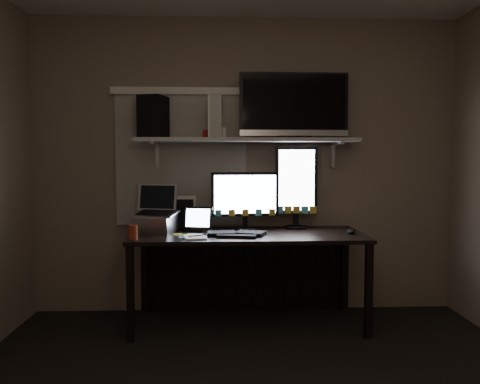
{
  "coord_description": "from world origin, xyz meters",
  "views": [
    {
      "loc": [
        -0.21,
        -2.21,
        1.31
      ],
      "look_at": [
        -0.07,
        1.25,
        1.07
      ],
      "focal_mm": 35.0,
      "sensor_mm": 36.0,
      "label": 1
    }
  ],
  "objects": [
    {
      "name": "back_wall",
      "position": [
        0.0,
        1.8,
        1.25
      ],
      "size": [
        3.6,
        0.0,
        3.6
      ],
      "primitive_type": "plane",
      "rotation": [
        1.57,
        0.0,
        0.0
      ],
      "color": "#7B6858",
      "rests_on": "floor"
    },
    {
      "name": "window_blinds",
      "position": [
        -0.55,
        1.79,
        1.3
      ],
      "size": [
        1.1,
        0.02,
        1.1
      ],
      "primitive_type": "cube",
      "color": "beige",
      "rests_on": "back_wall"
    },
    {
      "name": "desk",
      "position": [
        0.0,
        1.55,
        0.55
      ],
      "size": [
        1.8,
        0.75,
        0.73
      ],
      "color": "black",
      "rests_on": "floor"
    },
    {
      "name": "wall_shelf",
      "position": [
        0.0,
        1.62,
        1.46
      ],
      "size": [
        1.8,
        0.35,
        0.03
      ],
      "primitive_type": "cube",
      "color": "#AFAEAA",
      "rests_on": "back_wall"
    },
    {
      "name": "monitor_landscape",
      "position": [
        -0.02,
        1.58,
        0.97
      ],
      "size": [
        0.56,
        0.11,
        0.49
      ],
      "primitive_type": "cube",
      "rotation": [
        0.0,
        0.0,
        0.1
      ],
      "color": "black",
      "rests_on": "desk"
    },
    {
      "name": "monitor_portrait",
      "position": [
        0.42,
        1.66,
        1.08
      ],
      "size": [
        0.35,
        0.08,
        0.7
      ],
      "primitive_type": "cube",
      "rotation": [
        0.0,
        0.0,
        -0.03
      ],
      "color": "black",
      "rests_on": "desk"
    },
    {
      "name": "keyboard",
      "position": [
        -0.1,
        1.32,
        0.74
      ],
      "size": [
        0.47,
        0.25,
        0.03
      ],
      "primitive_type": "cube",
      "rotation": [
        0.0,
        0.0,
        -0.17
      ],
      "color": "black",
      "rests_on": "desk"
    },
    {
      "name": "mouse",
      "position": [
        0.79,
        1.34,
        0.75
      ],
      "size": [
        0.07,
        0.1,
        0.04
      ],
      "primitive_type": "ellipsoid",
      "rotation": [
        0.0,
        0.0,
        -0.08
      ],
      "color": "black",
      "rests_on": "desk"
    },
    {
      "name": "notepad",
      "position": [
        -0.41,
        1.21,
        0.74
      ],
      "size": [
        0.19,
        0.24,
        0.01
      ],
      "primitive_type": "cube",
      "rotation": [
        0.0,
        0.0,
        0.18
      ],
      "color": "white",
      "rests_on": "desk"
    },
    {
      "name": "tablet",
      "position": [
        -0.4,
        1.5,
        0.83
      ],
      "size": [
        0.25,
        0.14,
        0.2
      ],
      "primitive_type": "cube",
      "rotation": [
        0.0,
        0.0,
        -0.21
      ],
      "color": "black",
      "rests_on": "desk"
    },
    {
      "name": "file_sorter",
      "position": [
        -0.55,
        1.66,
        0.86
      ],
      "size": [
        0.21,
        0.1,
        0.27
      ],
      "primitive_type": "cube",
      "rotation": [
        0.0,
        0.0,
        0.02
      ],
      "color": "black",
      "rests_on": "desk"
    },
    {
      "name": "laptop",
      "position": [
        -0.73,
        1.47,
        0.92
      ],
      "size": [
        0.39,
        0.35,
        0.38
      ],
      "primitive_type": "cube",
      "rotation": [
        0.0,
        0.0,
        -0.27
      ],
      "color": "#B3B4B8",
      "rests_on": "desk"
    },
    {
      "name": "cup",
      "position": [
        -0.85,
        1.18,
        0.78
      ],
      "size": [
        0.08,
        0.08,
        0.1
      ],
      "primitive_type": "cylinder",
      "rotation": [
        0.0,
        0.0,
        -0.1
      ],
      "color": "maroon",
      "rests_on": "desk"
    },
    {
      "name": "sticky_notes",
      "position": [
        -0.48,
        1.34,
        0.73
      ],
      "size": [
        0.34,
        0.28,
        0.0
      ],
      "primitive_type": null,
      "rotation": [
        0.0,
        0.0,
        -0.18
      ],
      "color": "gold",
      "rests_on": "desk"
    },
    {
      "name": "tv",
      "position": [
        0.39,
        1.67,
        1.75
      ],
      "size": [
        0.9,
        0.16,
        0.54
      ],
      "primitive_type": "cube",
      "rotation": [
        0.0,
        0.0,
        0.0
      ],
      "color": "black",
      "rests_on": "wall_shelf"
    },
    {
      "name": "game_console",
      "position": [
        -0.25,
        1.62,
        1.65
      ],
      "size": [
        0.12,
        0.29,
        0.34
      ],
      "primitive_type": "cube",
      "rotation": [
        0.0,
        0.0,
        -0.12
      ],
      "color": "silver",
      "rests_on": "wall_shelf"
    },
    {
      "name": "speaker",
      "position": [
        -0.76,
        1.65,
        1.65
      ],
      "size": [
        0.25,
        0.27,
        0.34
      ],
      "primitive_type": "cube",
      "rotation": [
        0.0,
        0.0,
        -0.31
      ],
      "color": "black",
      "rests_on": "wall_shelf"
    },
    {
      "name": "bottles",
      "position": [
        -0.26,
        1.59,
        1.56
      ],
      "size": [
        0.25,
        0.11,
        0.15
      ],
      "primitive_type": null,
      "rotation": [
        0.0,
        0.0,
        0.24
      ],
      "color": "#A50F0C",
      "rests_on": "wall_shelf"
    }
  ]
}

